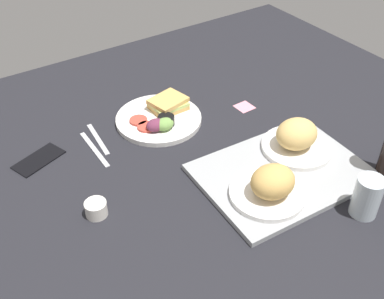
# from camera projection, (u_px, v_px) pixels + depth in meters

# --- Properties ---
(ground_plane) EXTENTS (1.90, 1.50, 0.03)m
(ground_plane) POSITION_uv_depth(u_px,v_px,m) (192.00, 156.00, 1.39)
(ground_plane) COLOR black
(serving_tray) EXTENTS (0.47, 0.35, 0.02)m
(serving_tray) POSITION_uv_depth(u_px,v_px,m) (282.00, 173.00, 1.30)
(serving_tray) COLOR #9EA0A3
(serving_tray) RESTS_ON ground_plane
(bread_plate_near) EXTENTS (0.21, 0.21, 0.10)m
(bread_plate_near) POSITION_uv_depth(u_px,v_px,m) (297.00, 138.00, 1.34)
(bread_plate_near) COLOR white
(bread_plate_near) RESTS_ON serving_tray
(bread_plate_far) EXTENTS (0.20, 0.20, 0.10)m
(bread_plate_far) POSITION_uv_depth(u_px,v_px,m) (271.00, 186.00, 1.19)
(bread_plate_far) COLOR white
(bread_plate_far) RESTS_ON serving_tray
(plate_with_salad) EXTENTS (0.27, 0.27, 0.05)m
(plate_with_salad) POSITION_uv_depth(u_px,v_px,m) (160.00, 117.00, 1.49)
(plate_with_salad) COLOR white
(plate_with_salad) RESTS_ON ground_plane
(drinking_glass) EXTENTS (0.07, 0.07, 0.11)m
(drinking_glass) POSITION_uv_depth(u_px,v_px,m) (367.00, 197.00, 1.15)
(drinking_glass) COLOR silver
(drinking_glass) RESTS_ON ground_plane
(espresso_cup) EXTENTS (0.06, 0.06, 0.04)m
(espresso_cup) POSITION_uv_depth(u_px,v_px,m) (96.00, 209.00, 1.17)
(espresso_cup) COLOR silver
(espresso_cup) RESTS_ON ground_plane
(fork) EXTENTS (0.03, 0.17, 0.01)m
(fork) POSITION_uv_depth(u_px,v_px,m) (98.00, 139.00, 1.43)
(fork) COLOR #B7B7BC
(fork) RESTS_ON ground_plane
(knife) EXTENTS (0.02, 0.19, 0.01)m
(knife) POSITION_uv_depth(u_px,v_px,m) (94.00, 149.00, 1.39)
(knife) COLOR #B7B7BC
(knife) RESTS_ON ground_plane
(cell_phone) EXTENTS (0.16, 0.12, 0.01)m
(cell_phone) POSITION_uv_depth(u_px,v_px,m) (39.00, 159.00, 1.35)
(cell_phone) COLOR black
(cell_phone) RESTS_ON ground_plane
(sticky_note) EXTENTS (0.06, 0.06, 0.00)m
(sticky_note) POSITION_uv_depth(u_px,v_px,m) (244.00, 107.00, 1.57)
(sticky_note) COLOR pink
(sticky_note) RESTS_ON ground_plane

